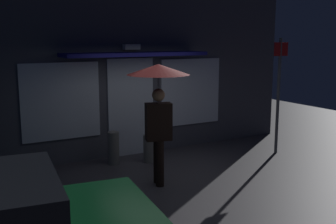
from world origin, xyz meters
TOP-DOWN VIEW (x-y plane):
  - ground_plane at (0.00, 0.00)m, footprint 18.00×18.00m
  - building_facade at (0.00, 2.34)m, footprint 8.54×1.00m
  - person_with_umbrella at (-0.39, 0.13)m, footprint 1.11×1.11m
  - street_sign_post at (2.98, 0.65)m, footprint 0.40×0.07m
  - sidewalk_bollard at (0.07, 1.45)m, footprint 0.22×0.22m
  - sidewalk_bollard_2 at (-0.64, 1.68)m, footprint 0.24×0.24m

SIDE VIEW (x-z plane):
  - ground_plane at x=0.00m, z-range 0.00..0.00m
  - sidewalk_bollard at x=0.07m, z-range 0.00..0.59m
  - sidewalk_bollard_2 at x=-0.64m, z-range 0.00..0.70m
  - street_sign_post at x=2.98m, z-range 0.17..2.81m
  - person_with_umbrella at x=-0.39m, z-range 0.61..2.81m
  - building_facade at x=0.00m, z-range -0.02..4.21m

